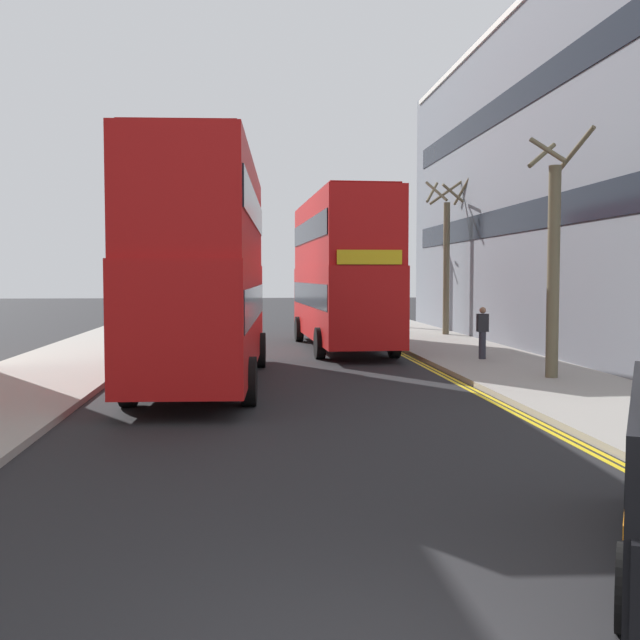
{
  "coord_description": "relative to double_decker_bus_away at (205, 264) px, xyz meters",
  "views": [
    {
      "loc": [
        -0.98,
        -4.77,
        2.72
      ],
      "look_at": [
        0.5,
        11.0,
        1.8
      ],
      "focal_mm": 42.51,
      "sensor_mm": 36.0,
      "label": 1
    }
  ],
  "objects": [
    {
      "name": "townhouse_terrace_right",
      "position": [
        15.56,
        9.22,
        3.24
      ],
      "size": [
        10.08,
        28.0,
        12.53
      ],
      "color": "slate",
      "rests_on": "ground"
    },
    {
      "name": "kerb_line_inner",
      "position": [
        6.31,
        -0.43,
        -3.03
      ],
      "size": [
        0.1,
        56.0,
        0.01
      ],
      "primitive_type": "cube",
      "color": "yellow",
      "rests_on": "ground"
    },
    {
      "name": "pedestrian_far",
      "position": [
        8.32,
        3.71,
        -2.04
      ],
      "size": [
        0.34,
        0.22,
        1.62
      ],
      "color": "#2D2D38",
      "rests_on": "sidewalk_right"
    },
    {
      "name": "street_tree_mid",
      "position": [
        8.32,
        19.13,
        0.27
      ],
      "size": [
        1.67,
        1.69,
        6.65
      ],
      "color": "#6B6047",
      "rests_on": "sidewalk_right"
    },
    {
      "name": "kerb_line_outer",
      "position": [
        6.47,
        -0.43,
        -3.03
      ],
      "size": [
        0.1,
        56.0,
        0.01
      ],
      "primitive_type": "cube",
      "color": "yellow",
      "rests_on": "ground"
    },
    {
      "name": "street_tree_near",
      "position": [
        9.77,
        13.65,
        0.67
      ],
      "size": [
        1.98,
        1.93,
        6.93
      ],
      "color": "#6B6047",
      "rests_on": "sidewalk_right"
    },
    {
      "name": "street_tree_far",
      "position": [
        8.77,
        -0.64,
        0.07
      ],
      "size": [
        1.57,
        1.55,
        6.3
      ],
      "color": "#6B6047",
      "rests_on": "sidewalk_right"
    },
    {
      "name": "sidewalk_left",
      "position": [
        -4.43,
        1.57,
        -2.96
      ],
      "size": [
        4.0,
        80.0,
        0.14
      ],
      "primitive_type": "cube",
      "color": "#9E9991",
      "rests_on": "ground"
    },
    {
      "name": "double_decker_bus_oncoming",
      "position": [
        4.52,
        8.83,
        0.0
      ],
      "size": [
        3.08,
        10.88,
        5.64
      ],
      "color": "red",
      "rests_on": "ground"
    },
    {
      "name": "sidewalk_right",
      "position": [
        8.57,
        1.57,
        -2.96
      ],
      "size": [
        4.0,
        80.0,
        0.14
      ],
      "primitive_type": "cube",
      "color": "#9E9991",
      "rests_on": "ground"
    },
    {
      "name": "double_decker_bus_away",
      "position": [
        0.0,
        0.0,
        0.0
      ],
      "size": [
        3.18,
        10.91,
        5.64
      ],
      "color": "red",
      "rests_on": "ground"
    }
  ]
}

